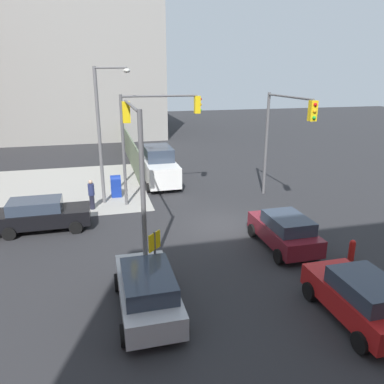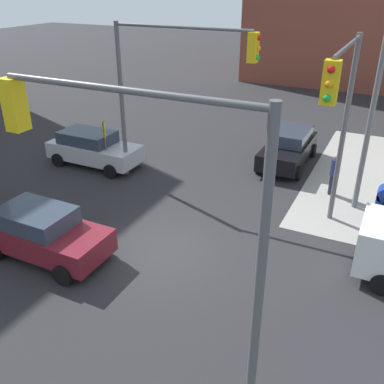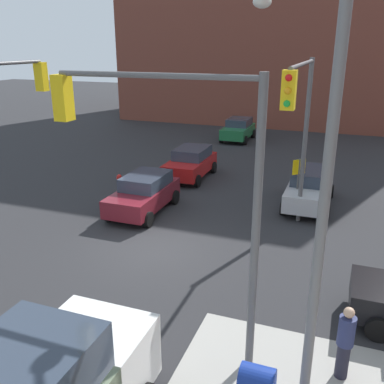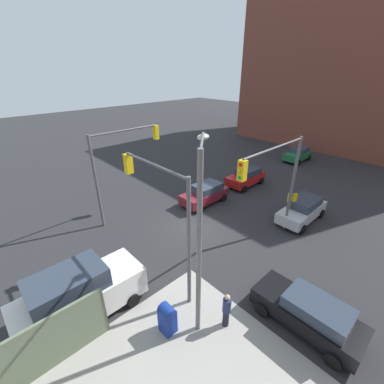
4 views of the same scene
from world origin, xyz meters
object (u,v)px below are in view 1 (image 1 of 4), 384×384
Objects in this scene: traffic_signal_ne_corner at (154,128)px; sedan_silver at (147,290)px; traffic_signal_se_corner at (283,128)px; van_white_delivery at (159,166)px; street_lamp_corner at (103,127)px; hatchback_maroon at (284,231)px; coupe_black at (42,214)px; traffic_signal_nw_corner at (135,150)px; fire_hydrant at (352,250)px; mailbox_blue at (116,185)px; sedan_red at (361,297)px; pedestrian_crossing at (91,194)px.

sedan_silver is (-10.98, 2.01, -3.74)m from traffic_signal_ne_corner.
traffic_signal_se_corner is 9.35m from van_white_delivery.
hatchback_maroon is at bearing -137.23° from street_lamp_corner.
coupe_black is at bearing 27.24° from sedan_silver.
coupe_black is at bearing 114.18° from traffic_signal_ne_corner.
traffic_signal_nw_corner is 0.81× the size of street_lamp_corner.
fire_hydrant is 9.04m from sedan_silver.
traffic_signal_ne_corner is at bearing -126.50° from mailbox_blue.
traffic_signal_nw_corner is at bearing -2.81° from sedan_silver.
fire_hydrant is at bearing -33.64° from sedan_red.
coupe_black is 11.94m from hatchback_maroon.
street_lamp_corner reaches higher than coupe_black.
street_lamp_corner is 4.17m from mailbox_blue.
mailbox_blue is 11.69m from hatchback_maroon.
coupe_black is (-4.49, 3.92, 0.08)m from mailbox_blue.
sedan_silver is at bearing 116.21° from hatchback_maroon.
street_lamp_corner is at bearing 76.25° from traffic_signal_se_corner.
fire_hydrant is 2.90m from hatchback_maroon.
sedan_red is at bearing -4.88° from pedestrian_crossing.
street_lamp_corner is 1.82× the size of sedan_silver.
traffic_signal_se_corner is 13.39m from sedan_silver.
traffic_signal_ne_corner is 1.45× the size of coupe_black.
sedan_red and hatchback_maroon have the same top height.
hatchback_maroon is at bearing 10.98° from pedestrian_crossing.
traffic_signal_se_corner is 6.91× the size of fire_hydrant.
mailbox_blue is 0.36× the size of sedan_red.
sedan_silver reaches higher than mailbox_blue.
traffic_signal_se_corner is at bearing -133.79° from van_white_delivery.
pedestrian_crossing is at bearing -44.20° from coupe_black.
fire_hydrant is 0.17× the size of van_white_delivery.
pedestrian_crossing is (2.49, -2.42, 0.08)m from coupe_black.
traffic_signal_se_corner is 1.48× the size of sedan_silver.
fire_hydrant is 0.21× the size of sedan_silver.
fire_hydrant is at bearing -140.60° from mailbox_blue.
coupe_black is at bearing 62.94° from fire_hydrant.
sedan_silver is at bearing -175.79° from street_lamp_corner.
fire_hydrant is (-2.81, -8.70, -4.18)m from traffic_signal_nw_corner.
sedan_red is at bearing -107.98° from sedan_silver.
traffic_signal_nw_corner reaches higher than pedestrian_crossing.
traffic_signal_ne_corner reaches higher than mailbox_blue.
street_lamp_corner reaches higher than hatchback_maroon.
traffic_signal_se_corner reaches higher than hatchback_maroon.
sedan_red is at bearing -135.42° from traffic_signal_nw_corner.
sedan_silver is 2.48× the size of pedestrian_crossing.
mailbox_blue is (8.39, 0.50, -3.90)m from traffic_signal_nw_corner.
sedan_silver is at bearing -152.76° from coupe_black.
van_white_delivery is (14.99, -2.91, 0.44)m from sedan_silver.
traffic_signal_nw_corner is 4.55× the size of mailbox_blue.
street_lamp_corner is 12.07m from sedan_silver.
street_lamp_corner reaches higher than pedestrian_crossing.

